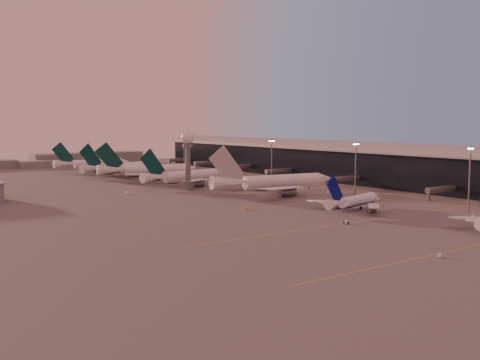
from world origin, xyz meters
TOP-DOWN VIEW (x-y plane):
  - ground at (0.00, 0.00)m, footprint 700.00×700.00m
  - taxiway_markings at (30.00, 56.00)m, footprint 180.00×185.25m
  - terminal at (107.88, 110.09)m, footprint 57.00×362.00m
  - radar_tower at (5.00, 120.00)m, footprint 6.40×6.40m
  - mast_a at (58.00, 0.00)m, footprint 3.60×0.56m
  - mast_b at (55.00, 55.00)m, footprint 3.60×0.56m
  - mast_c at (50.00, 110.00)m, footprint 3.60×0.56m
  - mast_d at (48.00, 200.00)m, footprint 3.60×0.56m
  - distant_horizon at (2.62, 325.14)m, footprint 165.00×37.50m
  - narrowbody_mid at (26.01, 27.95)m, footprint 38.30×30.21m
  - widebody_white at (33.69, 86.85)m, footprint 66.56×52.95m
  - greentail_a at (16.28, 142.57)m, footprint 56.68×45.42m
  - greentail_b at (15.03, 185.03)m, footprint 61.42×49.16m
  - greentail_c at (9.64, 215.15)m, footprint 57.52×45.86m
  - greentail_d at (8.58, 260.83)m, footprint 56.92×45.86m
  - gsv_truck_a at (-12.26, -37.59)m, footprint 4.94×2.59m
  - gsv_catering_a at (50.48, -7.18)m, footprint 4.78×2.91m
  - gsv_tug_mid at (2.39, 9.25)m, footprint 4.07×4.34m
  - gsv_truck_b at (55.94, 41.41)m, footprint 5.74×3.23m
  - gsv_truck_c at (-6.69, 54.09)m, footprint 4.76×4.30m
  - gsv_catering_b at (53.43, 70.59)m, footprint 5.61×3.65m
  - gsv_tug_far at (8.45, 100.94)m, footprint 3.35×3.68m
  - gsv_truck_d at (-26.35, 124.19)m, footprint 2.56×6.29m

SIDE VIEW (x-z plane):
  - ground at x=0.00m, z-range 0.00..0.00m
  - taxiway_markings at x=30.00m, z-range 0.00..0.02m
  - gsv_tug_far at x=8.45m, z-range 0.01..0.92m
  - gsv_tug_mid at x=2.39m, z-range 0.02..1.09m
  - gsv_truck_a at x=-12.26m, z-range 0.02..1.92m
  - gsv_truck_c at x=-6.69m, z-range 0.02..1.94m
  - gsv_truck_b at x=55.94m, z-range 0.02..2.21m
  - gsv_truck_d at x=-26.35m, z-range 0.03..2.53m
  - gsv_catering_a at x=50.48m, z-range 0.00..3.65m
  - gsv_catering_b at x=53.43m, z-range 0.00..4.25m
  - narrowbody_mid at x=26.01m, z-range -4.53..10.69m
  - greentail_d at x=8.58m, z-range -6.68..13.98m
  - greentail_a at x=16.28m, z-range -6.70..14.02m
  - greentail_c at x=9.64m, z-range -6.90..14.44m
  - distant_horizon at x=2.62m, z-range -0.61..8.39m
  - greentail_b at x=15.03m, z-range -7.28..15.23m
  - widebody_white at x=33.69m, z-range -7.68..15.84m
  - terminal at x=107.88m, z-range -1.00..22.04m
  - mast_a at x=58.00m, z-range 1.24..26.24m
  - mast_b at x=55.00m, z-range 1.24..26.24m
  - mast_c at x=50.00m, z-range 1.24..26.24m
  - mast_d at x=48.00m, z-range 1.24..26.24m
  - radar_tower at x=5.00m, z-range 5.40..36.50m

